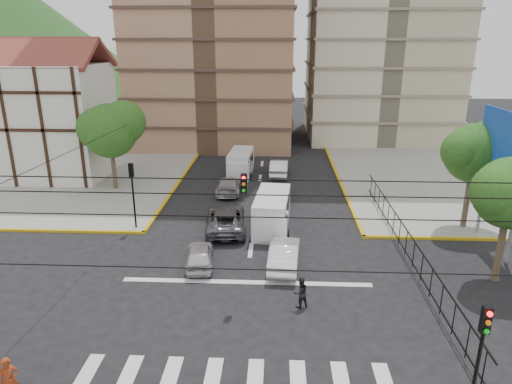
# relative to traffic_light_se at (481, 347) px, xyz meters

# --- Properties ---
(ground) EXTENTS (160.00, 160.00, 0.00)m
(ground) POSITION_rel_traffic_light_se_xyz_m (-7.80, 7.80, -3.11)
(ground) COLOR black
(ground) RESTS_ON ground
(sidewalk_nw) EXTENTS (26.00, 26.00, 0.15)m
(sidewalk_nw) POSITION_rel_traffic_light_se_xyz_m (-27.80, 27.80, -3.04)
(sidewalk_nw) COLOR gray
(sidewalk_nw) RESTS_ON ground
(sidewalk_ne) EXTENTS (26.00, 26.00, 0.15)m
(sidewalk_ne) POSITION_rel_traffic_light_se_xyz_m (12.20, 27.80, -3.04)
(sidewalk_ne) COLOR gray
(sidewalk_ne) RESTS_ON ground
(crosswalk_stripes) EXTENTS (12.00, 2.40, 0.01)m
(crosswalk_stripes) POSITION_rel_traffic_light_se_xyz_m (-7.80, 1.80, -3.11)
(crosswalk_stripes) COLOR silver
(crosswalk_stripes) RESTS_ON ground
(stop_line) EXTENTS (13.00, 0.40, 0.01)m
(stop_line) POSITION_rel_traffic_light_se_xyz_m (-7.80, 9.00, -3.11)
(stop_line) COLOR silver
(stop_line) RESTS_ON ground
(tudor_building) EXTENTS (10.80, 8.05, 12.23)m
(tudor_building) POSITION_rel_traffic_light_se_xyz_m (-26.80, 27.80, 2.14)
(tudor_building) COLOR silver
(tudor_building) RESTS_ON ground
(park_fence) EXTENTS (0.10, 22.50, 1.66)m
(park_fence) POSITION_rel_traffic_light_se_xyz_m (1.20, 12.30, -3.11)
(park_fence) COLOR black
(park_fence) RESTS_ON ground
(billboard) EXTENTS (0.36, 6.20, 8.10)m
(billboard) POSITION_rel_traffic_light_se_xyz_m (6.65, 13.80, 2.89)
(billboard) COLOR slate
(billboard) RESTS_ON ground
(tree_park_c) EXTENTS (4.65, 3.80, 7.25)m
(tree_park_c) POSITION_rel_traffic_light_se_xyz_m (6.29, 16.81, 2.22)
(tree_park_c) COLOR #473828
(tree_park_c) RESTS_ON ground
(tree_tudor) EXTENTS (5.39, 4.40, 7.43)m
(tree_tudor) POSITION_rel_traffic_light_se_xyz_m (-19.70, 23.81, 2.11)
(tree_tudor) COLOR #473828
(tree_tudor) RESTS_ON ground
(traffic_light_se) EXTENTS (0.28, 0.22, 4.40)m
(traffic_light_se) POSITION_rel_traffic_light_se_xyz_m (0.00, 0.00, 0.00)
(traffic_light_se) COLOR black
(traffic_light_se) RESTS_ON ground
(traffic_light_nw) EXTENTS (0.28, 0.22, 4.40)m
(traffic_light_nw) POSITION_rel_traffic_light_se_xyz_m (-15.60, 15.60, 0.00)
(traffic_light_nw) COLOR black
(traffic_light_nw) RESTS_ON ground
(traffic_light_hanging) EXTENTS (18.00, 9.12, 0.92)m
(traffic_light_hanging) POSITION_rel_traffic_light_se_xyz_m (-7.80, 5.76, 2.79)
(traffic_light_hanging) COLOR black
(traffic_light_hanging) RESTS_ON ground
(van_right_lane) EXTENTS (2.50, 5.43, 2.37)m
(van_right_lane) POSITION_rel_traffic_light_se_xyz_m (-6.58, 15.90, -1.96)
(van_right_lane) COLOR silver
(van_right_lane) RESTS_ON ground
(van_left_lane) EXTENTS (2.22, 5.07, 2.24)m
(van_left_lane) POSITION_rel_traffic_light_se_xyz_m (-9.63, 28.45, -2.02)
(van_left_lane) COLOR silver
(van_left_lane) RESTS_ON ground
(car_silver_front_left) EXTENTS (1.96, 3.87, 1.26)m
(car_silver_front_left) POSITION_rel_traffic_light_se_xyz_m (-10.54, 10.78, -2.48)
(car_silver_front_left) COLOR silver
(car_silver_front_left) RESTS_ON ground
(car_white_front_right) EXTENTS (1.91, 4.56, 1.46)m
(car_white_front_right) POSITION_rel_traffic_light_se_xyz_m (-5.81, 10.88, -2.38)
(car_white_front_right) COLOR white
(car_white_front_right) RESTS_ON ground
(car_grey_mid_left) EXTENTS (3.04, 5.64, 1.50)m
(car_grey_mid_left) POSITION_rel_traffic_light_se_xyz_m (-9.63, 15.86, -2.36)
(car_grey_mid_left) COLOR #56585E
(car_grey_mid_left) RESTS_ON ground
(car_silver_rear_left) EXTENTS (1.96, 4.67, 1.35)m
(car_silver_rear_left) POSITION_rel_traffic_light_se_xyz_m (-10.20, 23.47, -2.44)
(car_silver_rear_left) COLOR silver
(car_silver_rear_left) RESTS_ON ground
(car_darkgrey_mid_right) EXTENTS (1.86, 4.32, 1.45)m
(car_darkgrey_mid_right) POSITION_rel_traffic_light_se_xyz_m (-6.37, 21.40, -2.39)
(car_darkgrey_mid_right) COLOR #2A2A2D
(car_darkgrey_mid_right) RESTS_ON ground
(car_white_rear_right) EXTENTS (1.80, 4.65, 1.51)m
(car_white_rear_right) POSITION_rel_traffic_light_se_xyz_m (-6.08, 28.72, -2.36)
(car_white_rear_right) COLOR silver
(car_white_rear_right) RESTS_ON ground
(pedestrian_sw_corner) EXTENTS (0.76, 0.68, 1.75)m
(pedestrian_sw_corner) POSITION_rel_traffic_light_se_xyz_m (-15.30, 0.25, -2.09)
(pedestrian_sw_corner) COLOR #993417
(pedestrian_sw_corner) RESTS_ON sidewalk_sw
(pedestrian_crosswalk) EXTENTS (0.92, 0.85, 1.53)m
(pedestrian_crosswalk) POSITION_rel_traffic_light_se_xyz_m (-5.11, 6.83, -2.35)
(pedestrian_crosswalk) COLOR black
(pedestrian_crosswalk) RESTS_ON ground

